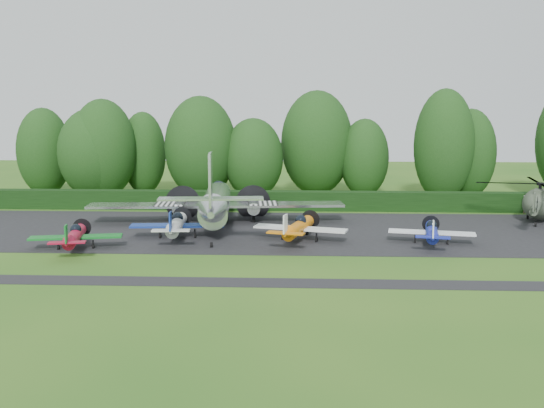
{
  "coord_description": "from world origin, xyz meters",
  "views": [
    {
      "loc": [
        1.19,
        -41.96,
        10.67
      ],
      "look_at": [
        -1.09,
        9.27,
        2.5
      ],
      "focal_mm": 40.0,
      "sensor_mm": 36.0,
      "label": 1
    }
  ],
  "objects_px": {
    "light_plane_red": "(75,236)",
    "light_plane_orange": "(298,227)",
    "light_plane_blue": "(432,232)",
    "light_plane_white": "(177,224)",
    "helicopter": "(540,201)",
    "sign_board": "(539,201)",
    "transport_plane": "(216,203)"
  },
  "relations": [
    {
      "from": "light_plane_red",
      "to": "light_plane_white",
      "type": "xyz_separation_m",
      "value": [
        6.91,
        4.21,
        0.14
      ]
    },
    {
      "from": "light_plane_white",
      "to": "helicopter",
      "type": "height_order",
      "value": "helicopter"
    },
    {
      "from": "sign_board",
      "to": "helicopter",
      "type": "bearing_deg",
      "value": -101.33
    },
    {
      "from": "helicopter",
      "to": "light_plane_blue",
      "type": "bearing_deg",
      "value": -164.32
    },
    {
      "from": "transport_plane",
      "to": "helicopter",
      "type": "distance_m",
      "value": 30.44
    },
    {
      "from": "light_plane_red",
      "to": "light_plane_white",
      "type": "relative_size",
      "value": 0.89
    },
    {
      "from": "light_plane_red",
      "to": "light_plane_blue",
      "type": "xyz_separation_m",
      "value": [
        27.31,
        3.03,
        -0.03
      ]
    },
    {
      "from": "light_plane_white",
      "to": "light_plane_orange",
      "type": "relative_size",
      "value": 1.02
    },
    {
      "from": "light_plane_blue",
      "to": "light_plane_red",
      "type": "bearing_deg",
      "value": 175.51
    },
    {
      "from": "light_plane_blue",
      "to": "helicopter",
      "type": "xyz_separation_m",
      "value": [
        12.25,
        10.37,
        0.92
      ]
    },
    {
      "from": "light_plane_orange",
      "to": "light_plane_blue",
      "type": "distance_m",
      "value": 10.46
    },
    {
      "from": "light_plane_red",
      "to": "helicopter",
      "type": "relative_size",
      "value": 0.53
    },
    {
      "from": "light_plane_orange",
      "to": "transport_plane",
      "type": "bearing_deg",
      "value": 124.43
    },
    {
      "from": "helicopter",
      "to": "sign_board",
      "type": "height_order",
      "value": "helicopter"
    },
    {
      "from": "light_plane_white",
      "to": "light_plane_blue",
      "type": "relative_size",
      "value": 1.15
    },
    {
      "from": "light_plane_orange",
      "to": "helicopter",
      "type": "xyz_separation_m",
      "value": [
        22.7,
        9.84,
        0.78
      ]
    },
    {
      "from": "light_plane_orange",
      "to": "light_plane_blue",
      "type": "bearing_deg",
      "value": -18.32
    },
    {
      "from": "transport_plane",
      "to": "sign_board",
      "type": "bearing_deg",
      "value": 19.24
    },
    {
      "from": "light_plane_orange",
      "to": "light_plane_blue",
      "type": "height_order",
      "value": "light_plane_orange"
    },
    {
      "from": "light_plane_white",
      "to": "transport_plane",
      "type": "bearing_deg",
      "value": 71.59
    },
    {
      "from": "transport_plane",
      "to": "light_plane_white",
      "type": "relative_size",
      "value": 2.92
    },
    {
      "from": "helicopter",
      "to": "sign_board",
      "type": "bearing_deg",
      "value": 44.12
    },
    {
      "from": "sign_board",
      "to": "light_plane_orange",
      "type": "bearing_deg",
      "value": -139.7
    },
    {
      "from": "transport_plane",
      "to": "helicopter",
      "type": "bearing_deg",
      "value": 11.89
    },
    {
      "from": "light_plane_red",
      "to": "light_plane_orange",
      "type": "xyz_separation_m",
      "value": [
        16.87,
        3.56,
        0.11
      ]
    },
    {
      "from": "helicopter",
      "to": "sign_board",
      "type": "distance_m",
      "value": 4.82
    },
    {
      "from": "light_plane_blue",
      "to": "light_plane_white",
      "type": "bearing_deg",
      "value": 165.88
    },
    {
      "from": "helicopter",
      "to": "sign_board",
      "type": "xyz_separation_m",
      "value": [
        1.73,
        4.44,
        -0.71
      ]
    },
    {
      "from": "light_plane_white",
      "to": "sign_board",
      "type": "bearing_deg",
      "value": 26.17
    },
    {
      "from": "light_plane_blue",
      "to": "sign_board",
      "type": "height_order",
      "value": "light_plane_blue"
    },
    {
      "from": "light_plane_orange",
      "to": "helicopter",
      "type": "relative_size",
      "value": 0.59
    },
    {
      "from": "light_plane_orange",
      "to": "sign_board",
      "type": "xyz_separation_m",
      "value": [
        24.43,
        14.29,
        0.07
      ]
    }
  ]
}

